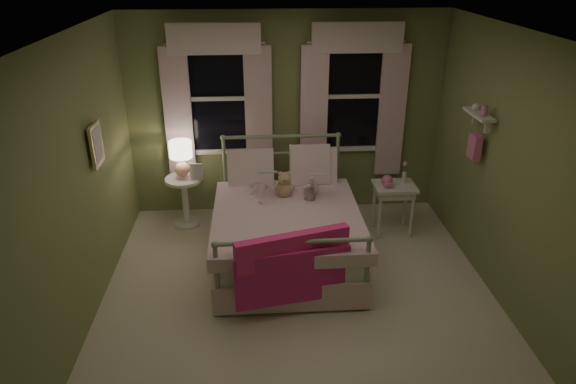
{
  "coord_description": "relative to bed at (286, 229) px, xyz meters",
  "views": [
    {
      "loc": [
        -0.4,
        -4.23,
        3.21
      ],
      "look_at": [
        -0.08,
        0.45,
        1.0
      ],
      "focal_mm": 32.0,
      "sensor_mm": 36.0,
      "label": 1
    }
  ],
  "objects": [
    {
      "name": "bud_vase",
      "position": [
        1.47,
        0.57,
        0.41
      ],
      "size": [
        0.06,
        0.06,
        0.28
      ],
      "color": "white",
      "rests_on": "nightstand_right"
    },
    {
      "name": "nightstand_left",
      "position": [
        -1.23,
        0.9,
        0.04
      ],
      "size": [
        0.46,
        0.46,
        0.65
      ],
      "color": "white",
      "rests_on": "ground"
    },
    {
      "name": "book_right",
      "position": [
        0.27,
        0.18,
        0.54
      ],
      "size": [
        0.2,
        0.12,
        0.26
      ],
      "primitive_type": "imported",
      "rotation": [
        1.22,
        0.0,
        -0.05
      ],
      "color": "beige",
      "rests_on": "child_right"
    },
    {
      "name": "book_left",
      "position": [
        -0.29,
        0.18,
        0.59
      ],
      "size": [
        0.21,
        0.14,
        0.26
      ],
      "primitive_type": "imported",
      "rotation": [
        1.22,
        0.0,
        -0.11
      ],
      "color": "beige",
      "rests_on": "child_left"
    },
    {
      "name": "wall_shelf",
      "position": [
        1.98,
        -0.09,
        1.15
      ],
      "size": [
        0.15,
        0.5,
        0.6
      ],
      "color": "white",
      "rests_on": "room_shell"
    },
    {
      "name": "teddy_bear",
      "position": [
        -0.01,
        0.27,
        0.42
      ],
      "size": [
        0.24,
        0.2,
        0.32
      ],
      "color": "tan",
      "rests_on": "bed"
    },
    {
      "name": "nightstand_right",
      "position": [
        1.35,
        0.52,
        0.17
      ],
      "size": [
        0.5,
        0.4,
        0.64
      ],
      "color": "white",
      "rests_on": "ground"
    },
    {
      "name": "table_lamp",
      "position": [
        -1.23,
        0.9,
        0.58
      ],
      "size": [
        0.28,
        0.28,
        0.45
      ],
      "color": "#FFAC96",
      "rests_on": "nightstand_left"
    },
    {
      "name": "window_right",
      "position": [
        0.93,
        1.24,
        1.25
      ],
      "size": [
        1.34,
        0.13,
        1.96
      ],
      "color": "black",
      "rests_on": "room_shell"
    },
    {
      "name": "child_right",
      "position": [
        0.27,
        0.43,
        0.53
      ],
      "size": [
        0.34,
        0.27,
        0.66
      ],
      "primitive_type": "imported",
      "rotation": [
        0.0,
        0.0,
        3.08
      ],
      "color": "#F7D1DD",
      "rests_on": "bed"
    },
    {
      "name": "room_shell",
      "position": [
        0.08,
        -0.79,
        0.92
      ],
      "size": [
        4.2,
        4.2,
        4.2
      ],
      "color": "#EFE7CE",
      "rests_on": "ground"
    },
    {
      "name": "book_nightstand",
      "position": [
        -1.13,
        0.82,
        0.28
      ],
      "size": [
        0.19,
        0.24,
        0.02
      ],
      "primitive_type": "imported",
      "rotation": [
        0.0,
        0.0,
        -0.1
      ],
      "color": "beige",
      "rests_on": "nightstand_left"
    },
    {
      "name": "framed_picture",
      "position": [
        -1.87,
        -0.19,
        1.12
      ],
      "size": [
        0.03,
        0.32,
        0.42
      ],
      "color": "beige",
      "rests_on": "room_shell"
    },
    {
      "name": "pink_throw",
      "position": [
        -0.01,
        -1.02,
        0.23
      ],
      "size": [
        1.09,
        0.4,
        0.71
      ],
      "color": "#FD318A",
      "rests_on": "bed"
    },
    {
      "name": "bed",
      "position": [
        0.0,
        0.0,
        0.0
      ],
      "size": [
        1.58,
        2.04,
        1.18
      ],
      "color": "white",
      "rests_on": "ground"
    },
    {
      "name": "window_left",
      "position": [
        -0.77,
        1.24,
        1.25
      ],
      "size": [
        1.34,
        0.13,
        1.96
      ],
      "color": "black",
      "rests_on": "room_shell"
    },
    {
      "name": "child_left",
      "position": [
        -0.29,
        0.43,
        0.56
      ],
      "size": [
        0.28,
        0.19,
        0.74
      ],
      "primitive_type": "imported",
      "rotation": [
        0.0,
        0.0,
        3.18
      ],
      "color": "#F7D1DD",
      "rests_on": "bed"
    },
    {
      "name": "pink_toy",
      "position": [
        1.25,
        0.52,
        0.33
      ],
      "size": [
        0.14,
        0.18,
        0.14
      ],
      "color": "pink",
      "rests_on": "nightstand_right"
    }
  ]
}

